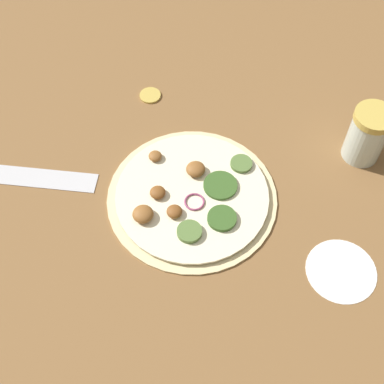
{
  "coord_description": "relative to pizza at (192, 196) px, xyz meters",
  "views": [
    {
      "loc": [
        -0.22,
        0.4,
        0.71
      ],
      "look_at": [
        0.0,
        0.0,
        0.02
      ],
      "focal_mm": 50.0,
      "sensor_mm": 36.0,
      "label": 1
    }
  ],
  "objects": [
    {
      "name": "spice_jar",
      "position": [
        -0.2,
        -0.21,
        0.04
      ],
      "size": [
        0.06,
        0.06,
        0.1
      ],
      "color": "silver",
      "rests_on": "ground_plane"
    },
    {
      "name": "pizza",
      "position": [
        0.0,
        0.0,
        0.0
      ],
      "size": [
        0.27,
        0.27,
        0.03
      ],
      "color": "beige",
      "rests_on": "ground_plane"
    },
    {
      "name": "flour_patch",
      "position": [
        -0.25,
        0.01,
        -0.01
      ],
      "size": [
        0.1,
        0.1,
        0.0
      ],
      "color": "white",
      "rests_on": "ground_plane"
    },
    {
      "name": "loose_cap",
      "position": [
        0.17,
        -0.16,
        -0.0
      ],
      "size": [
        0.04,
        0.04,
        0.01
      ],
      "color": "gold",
      "rests_on": "ground_plane"
    },
    {
      "name": "ground_plane",
      "position": [
        0.0,
        -0.0,
        -0.01
      ],
      "size": [
        3.0,
        3.0,
        0.0
      ],
      "primitive_type": "plane",
      "color": "brown"
    }
  ]
}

